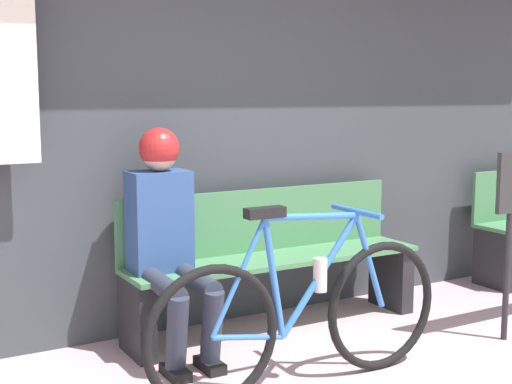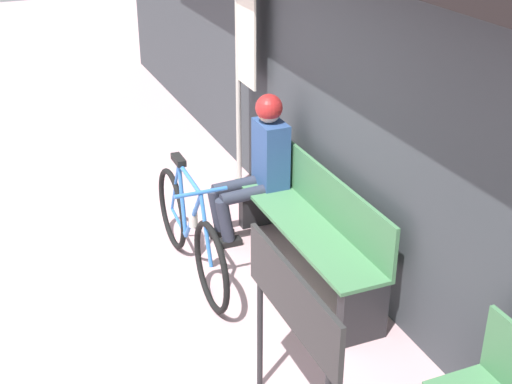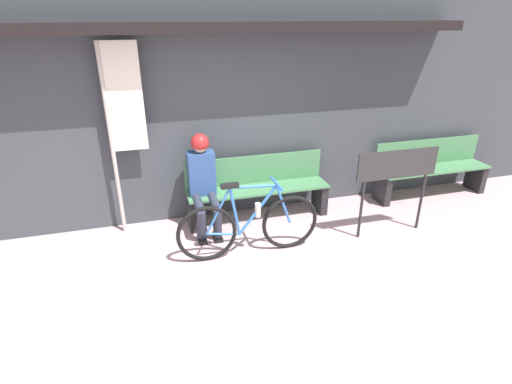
# 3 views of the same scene
# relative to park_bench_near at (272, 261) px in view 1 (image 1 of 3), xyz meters

# --- Properties ---
(storefront_wall) EXTENTS (12.00, 0.56, 3.20)m
(storefront_wall) POSITION_rel_park_bench_near_xyz_m (-0.56, 0.31, 1.24)
(storefront_wall) COLOR #3D4247
(storefront_wall) RESTS_ON ground_plane
(park_bench_near) EXTENTS (1.94, 0.42, 0.87)m
(park_bench_near) POSITION_rel_park_bench_near_xyz_m (0.00, 0.00, 0.00)
(park_bench_near) COLOR #477F51
(park_bench_near) RESTS_ON ground_plane
(bicycle) EXTENTS (1.70, 0.40, 0.94)m
(bicycle) POSITION_rel_park_bench_near_xyz_m (-0.35, -0.89, -0.04)
(bicycle) COLOR black
(bicycle) RESTS_ON ground_plane
(person_seated) EXTENTS (0.34, 0.66, 1.28)m
(person_seated) POSITION_rel_park_bench_near_xyz_m (-0.76, -0.12, 0.31)
(person_seated) COLOR #2D3342
(person_seated) RESTS_ON ground_plane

